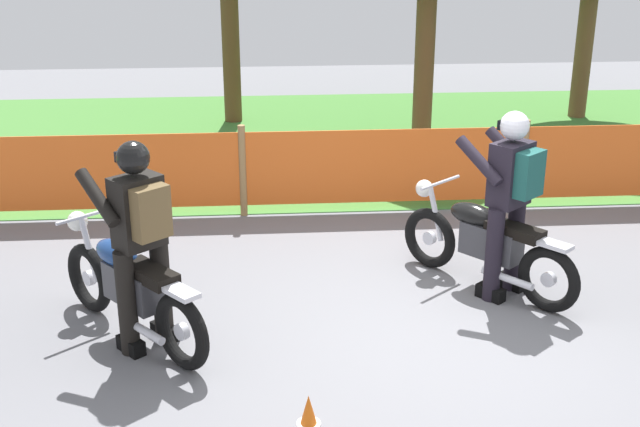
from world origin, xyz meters
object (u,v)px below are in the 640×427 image
motorcycle_lead (130,287)px  rider_trailing (510,195)px  motorcycle_trailing (485,243)px  rider_lead (140,235)px

motorcycle_lead → rider_trailing: (3.22, 0.55, 0.50)m
motorcycle_trailing → rider_lead: size_ratio=0.90×
motorcycle_trailing → rider_trailing: (0.13, -0.16, 0.52)m
motorcycle_lead → rider_trailing: 3.30m
motorcycle_lead → rider_lead: bearing=-179.5°
motorcycle_lead → rider_trailing: rider_trailing is taller
rider_lead → motorcycle_trailing: bearing=-114.4°
motorcycle_lead → motorcycle_trailing: 3.16m
rider_trailing → motorcycle_lead: bearing=59.8°
motorcycle_trailing → rider_trailing: bearing=-179.5°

